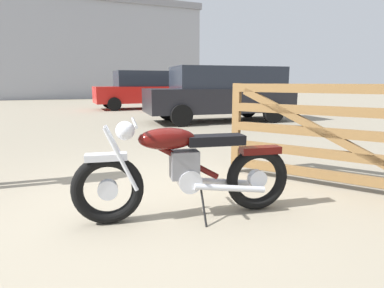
# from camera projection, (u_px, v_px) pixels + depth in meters

# --- Properties ---
(ground_plane) EXTENTS (80.00, 80.00, 0.00)m
(ground_plane) POSITION_uv_depth(u_px,v_px,m) (148.00, 205.00, 3.34)
(ground_plane) COLOR gray
(vintage_motorcycle) EXTENTS (2.08, 0.65, 0.94)m
(vintage_motorcycle) POSITION_uv_depth(u_px,v_px,m) (185.00, 171.00, 2.99)
(vintage_motorcycle) COLOR black
(vintage_motorcycle) RESTS_ON ground_plane
(timber_gate) EXTENTS (1.70, 2.05, 1.60)m
(timber_gate) POSITION_uv_depth(u_px,v_px,m) (354.00, 132.00, 3.66)
(timber_gate) COLOR brown
(timber_gate) RESTS_ON ground_plane
(white_estate_far) EXTENTS (4.44, 2.47, 1.67)m
(white_estate_far) POSITION_uv_depth(u_px,v_px,m) (240.00, 91.00, 15.44)
(white_estate_far) COLOR black
(white_estate_far) RESTS_ON ground_plane
(silver_sedan_mid) EXTENTS (4.03, 2.10, 1.78)m
(silver_sedan_mid) POSITION_uv_depth(u_px,v_px,m) (138.00, 89.00, 15.25)
(silver_sedan_mid) COLOR black
(silver_sedan_mid) RESTS_ON ground_plane
(pale_sedan_back) EXTENTS (4.71, 1.99, 1.74)m
(pale_sedan_back) POSITION_uv_depth(u_px,v_px,m) (222.00, 92.00, 10.32)
(pale_sedan_back) COLOR black
(pale_sedan_back) RESTS_ON ground_plane
(industrial_building) EXTENTS (20.38, 13.11, 16.19)m
(industrial_building) POSITION_uv_depth(u_px,v_px,m) (77.00, 52.00, 28.82)
(industrial_building) COLOR #9EA0A8
(industrial_building) RESTS_ON ground_plane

